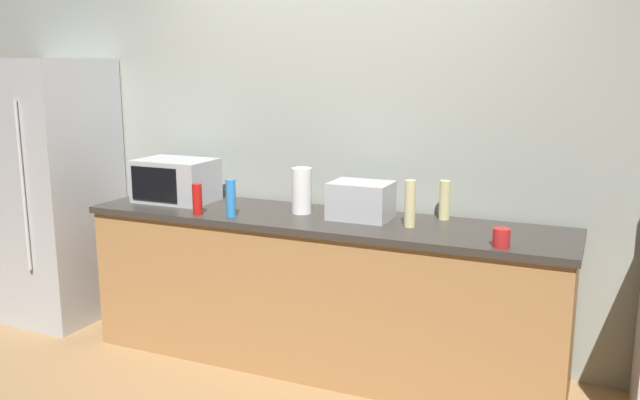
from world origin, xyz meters
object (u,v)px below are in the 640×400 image
(paper_towel_roll, at_px, (302,191))
(mug_red, at_px, (501,238))
(bottle_vinegar, at_px, (445,200))
(toaster_oven, at_px, (361,200))
(bottle_spray_cleaner, at_px, (231,198))
(microwave, at_px, (176,180))
(bottle_hot_sauce, at_px, (197,199))
(refrigerator, at_px, (52,190))
(bottle_hand_soap, at_px, (410,204))

(paper_towel_roll, bearing_deg, mug_red, -13.33)
(paper_towel_roll, relative_size, bottle_vinegar, 1.21)
(toaster_oven, bearing_deg, mug_red, -19.53)
(bottle_spray_cleaner, bearing_deg, paper_towel_roll, 36.00)
(bottle_vinegar, distance_m, mug_red, 0.61)
(microwave, xyz_separation_m, paper_towel_roll, (0.89, 0.00, 0.00))
(microwave, xyz_separation_m, bottle_hot_sauce, (0.35, -0.27, -0.04))
(microwave, bearing_deg, refrigerator, -177.30)
(paper_towel_roll, height_order, mug_red, paper_towel_roll)
(paper_towel_roll, relative_size, mug_red, 2.96)
(refrigerator, bearing_deg, toaster_oven, 1.52)
(microwave, height_order, toaster_oven, microwave)
(bottle_spray_cleaner, distance_m, mug_red, 1.53)
(microwave, height_order, mug_red, microwave)
(bottle_hand_soap, height_order, bottle_spray_cleaner, bottle_hand_soap)
(bottle_hand_soap, bearing_deg, mug_red, -22.22)
(microwave, height_order, bottle_spray_cleaner, microwave)
(bottle_hot_sauce, bearing_deg, bottle_hand_soap, 9.49)
(bottle_hand_soap, distance_m, bottle_vinegar, 0.28)
(bottle_hand_soap, height_order, mug_red, bottle_hand_soap)
(paper_towel_roll, bearing_deg, toaster_oven, 1.56)
(bottle_spray_cleaner, height_order, bottle_hot_sauce, bottle_spray_cleaner)
(microwave, bearing_deg, bottle_vinegar, 6.09)
(microwave, distance_m, bottle_spray_cleaner, 0.61)
(refrigerator, distance_m, bottle_hand_soap, 2.59)
(toaster_oven, xyz_separation_m, bottle_spray_cleaner, (-0.70, -0.25, 0.00))
(bottle_spray_cleaner, bearing_deg, toaster_oven, 19.84)
(mug_red, bearing_deg, microwave, 172.33)
(microwave, height_order, bottle_hot_sauce, microwave)
(microwave, distance_m, bottle_vinegar, 1.71)
(bottle_spray_cleaner, bearing_deg, mug_red, -1.47)
(mug_red, bearing_deg, paper_towel_roll, 166.67)
(bottle_vinegar, bearing_deg, mug_red, -50.06)
(refrigerator, height_order, paper_towel_roll, refrigerator)
(paper_towel_roll, height_order, bottle_hot_sauce, paper_towel_roll)
(refrigerator, relative_size, bottle_hot_sauce, 9.89)
(bottle_hand_soap, xyz_separation_m, bottle_spray_cleaner, (-1.01, -0.17, -0.02))
(bottle_spray_cleaner, xyz_separation_m, mug_red, (1.53, -0.04, -0.06))
(microwave, xyz_separation_m, toaster_oven, (1.26, 0.01, -0.03))
(bottle_spray_cleaner, relative_size, mug_red, 2.36)
(bottle_hand_soap, xyz_separation_m, bottle_hot_sauce, (-1.22, -0.20, -0.04))
(paper_towel_roll, distance_m, bottle_hand_soap, 0.68)
(bottle_vinegar, bearing_deg, refrigerator, -175.18)
(toaster_oven, height_order, paper_towel_roll, paper_towel_roll)
(toaster_oven, bearing_deg, bottle_spray_cleaner, -160.16)
(toaster_oven, distance_m, bottle_hand_soap, 0.32)
(bottle_spray_cleaner, relative_size, bottle_vinegar, 0.97)
(paper_towel_roll, height_order, bottle_hand_soap, paper_towel_roll)
(refrigerator, distance_m, toaster_oven, 2.28)
(toaster_oven, xyz_separation_m, bottle_vinegar, (0.44, 0.17, 0.01))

